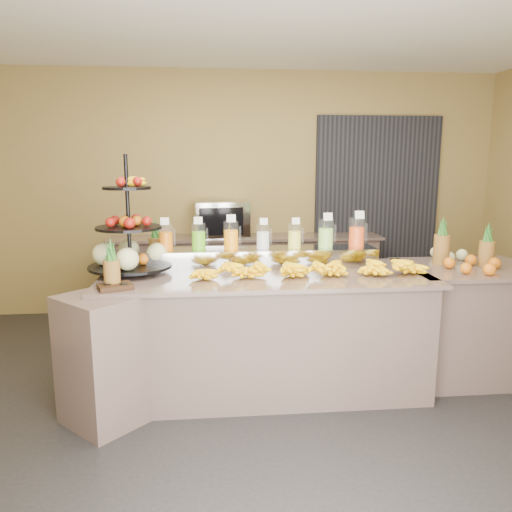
{
  "coord_description": "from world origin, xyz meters",
  "views": [
    {
      "loc": [
        -0.44,
        -3.4,
        1.79
      ],
      "look_at": [
        -0.07,
        0.3,
        1.07
      ],
      "focal_mm": 35.0,
      "sensor_mm": 36.0,
      "label": 1
    }
  ],
  "objects": [
    {
      "name": "condiment_caddy",
      "position": [
        -1.07,
        -0.06,
        0.95
      ],
      "size": [
        0.27,
        0.24,
        0.03
      ],
      "primitive_type": "cube",
      "rotation": [
        0.0,
        0.0,
        0.37
      ],
      "color": "black",
      "rests_on": "buffet_counter"
    },
    {
      "name": "pineapple_left_b",
      "position": [
        -0.86,
        0.72,
        1.07
      ],
      "size": [
        0.12,
        0.12,
        0.39
      ],
      "rotation": [
        0.0,
        0.0,
        -0.14
      ],
      "color": "brown",
      "rests_on": "buffet_counter"
    },
    {
      "name": "juice_pitcher_orange_a",
      "position": [
        -0.77,
        0.58,
        1.17
      ],
      "size": [
        0.11,
        0.12,
        0.28
      ],
      "color": "silver",
      "rests_on": "pitcher_tray"
    },
    {
      "name": "juice_pitcher_green",
      "position": [
        -0.51,
        0.58,
        1.17
      ],
      "size": [
        0.12,
        0.12,
        0.28
      ],
      "color": "silver",
      "rests_on": "pitcher_tray"
    },
    {
      "name": "juice_pitcher_orange_c",
      "position": [
        0.79,
        0.58,
        1.19
      ],
      "size": [
        0.13,
        0.13,
        0.32
      ],
      "color": "silver",
      "rests_on": "pitcher_tray"
    },
    {
      "name": "juice_pitcher_milk",
      "position": [
        0.01,
        0.58,
        1.17
      ],
      "size": [
        0.11,
        0.11,
        0.26
      ],
      "color": "silver",
      "rests_on": "pitcher_tray"
    },
    {
      "name": "back_ledge",
      "position": [
        0.0,
        2.25,
        0.47
      ],
      "size": [
        3.1,
        0.55,
        0.93
      ],
      "color": "gray",
      "rests_on": "ground"
    },
    {
      "name": "oven_warmer",
      "position": [
        -0.29,
        2.25,
        1.13
      ],
      "size": [
        0.65,
        0.49,
        0.4
      ],
      "primitive_type": "cube",
      "rotation": [
        0.0,
        0.0,
        0.12
      ],
      "color": "gray",
      "rests_on": "back_ledge"
    },
    {
      "name": "juice_pitcher_orange_b",
      "position": [
        -0.25,
        0.58,
        1.18
      ],
      "size": [
        0.12,
        0.13,
        0.3
      ],
      "color": "silver",
      "rests_on": "pitcher_tray"
    },
    {
      "name": "pineapple_left_a",
      "position": [
        -1.09,
        0.0,
        1.05
      ],
      "size": [
        0.11,
        0.11,
        0.35
      ],
      "rotation": [
        0.0,
        0.0,
        -0.16
      ],
      "color": "brown",
      "rests_on": "buffet_counter"
    },
    {
      "name": "banana_heap",
      "position": [
        0.34,
        0.22,
        1.01
      ],
      "size": [
        1.86,
        0.17,
        0.15
      ],
      "color": "#FFE70C",
      "rests_on": "buffet_counter"
    },
    {
      "name": "right_fruit_pile",
      "position": [
        1.65,
        0.37,
        1.01
      ],
      "size": [
        0.47,
        0.45,
        0.25
      ],
      "color": "brown",
      "rests_on": "right_counter"
    },
    {
      "name": "buffet_counter",
      "position": [
        -0.12,
        0.26,
        0.47
      ],
      "size": [
        2.75,
        1.25,
        0.93
      ],
      "color": "gray",
      "rests_on": "ground"
    },
    {
      "name": "juice_pitcher_lemon",
      "position": [
        0.27,
        0.58,
        1.17
      ],
      "size": [
        0.11,
        0.11,
        0.26
      ],
      "color": "silver",
      "rests_on": "pitcher_tray"
    },
    {
      "name": "room_envelope",
      "position": [
        0.19,
        0.79,
        1.88
      ],
      "size": [
        6.04,
        5.02,
        2.82
      ],
      "color": "olive",
      "rests_on": "ground"
    },
    {
      "name": "pitcher_tray",
      "position": [
        0.01,
        0.58,
        1.01
      ],
      "size": [
        1.85,
        0.3,
        0.15
      ],
      "primitive_type": "cube",
      "color": "gray",
      "rests_on": "buffet_counter"
    },
    {
      "name": "right_counter",
      "position": [
        1.7,
        0.4,
        0.47
      ],
      "size": [
        1.08,
        0.88,
        0.93
      ],
      "color": "gray",
      "rests_on": "ground"
    },
    {
      "name": "juice_pitcher_lime",
      "position": [
        0.53,
        0.58,
        1.18
      ],
      "size": [
        0.12,
        0.13,
        0.3
      ],
      "color": "silver",
      "rests_on": "pitcher_tray"
    },
    {
      "name": "ground",
      "position": [
        0.0,
        0.0,
        0.0
      ],
      "size": [
        6.0,
        6.0,
        0.0
      ],
      "primitive_type": "plane",
      "color": "black",
      "rests_on": "ground"
    },
    {
      "name": "fruit_stand",
      "position": [
        -0.99,
        0.45,
        1.16
      ],
      "size": [
        0.78,
        0.78,
        0.9
      ],
      "rotation": [
        0.0,
        0.0,
        0.25
      ],
      "color": "black",
      "rests_on": "buffet_counter"
    }
  ]
}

